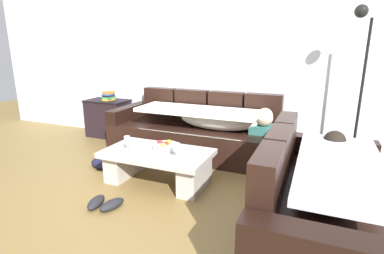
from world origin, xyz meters
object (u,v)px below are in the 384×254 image
at_px(crumpled_garment, 105,162).
at_px(fruit_bowl, 165,146).
at_px(side_cabinet, 108,118).
at_px(book_stack_on_cabinet, 109,96).
at_px(floor_lamp, 358,83).
at_px(coffee_table, 158,163).
at_px(couch_near_window, 322,202).
at_px(couch_along_wall, 203,132).
at_px(open_magazine, 181,150).
at_px(pair_of_shoes, 104,203).
at_px(wine_glass_near_right, 177,148).
at_px(wine_glass_near_left, 127,141).

bearing_deg(crumpled_garment, fruit_bowl, -3.91).
distance_m(fruit_bowl, side_cabinet, 2.16).
xyz_separation_m(book_stack_on_cabinet, floor_lamp, (3.67, -0.20, 0.40)).
relative_size(coffee_table, floor_lamp, 0.62).
xyz_separation_m(couch_near_window, coffee_table, (-1.72, 0.43, -0.10)).
height_order(couch_along_wall, crumpled_garment, couch_along_wall).
distance_m(open_magazine, floor_lamp, 2.15).
bearing_deg(fruit_bowl, couch_near_window, -17.02).
bearing_deg(pair_of_shoes, coffee_table, 74.34).
bearing_deg(fruit_bowl, floor_lamp, 27.88).
xyz_separation_m(coffee_table, floor_lamp, (2.01, 1.10, 0.88)).
relative_size(wine_glass_near_right, floor_lamp, 0.09).
relative_size(couch_along_wall, floor_lamp, 1.31).
height_order(book_stack_on_cabinet, pair_of_shoes, book_stack_on_cabinet).
bearing_deg(fruit_bowl, coffee_table, -130.20).
bearing_deg(couch_near_window, coffee_table, 75.80).
bearing_deg(couch_near_window, fruit_bowl, 72.98).
xyz_separation_m(coffee_table, crumpled_garment, (-0.86, 0.14, -0.18)).
bearing_deg(crumpled_garment, couch_near_window, -12.47).
bearing_deg(floor_lamp, open_magazine, -150.81).
distance_m(coffee_table, open_magazine, 0.31).
relative_size(coffee_table, pair_of_shoes, 3.41).
distance_m(side_cabinet, book_stack_on_cabinet, 0.40).
relative_size(wine_glass_near_left, wine_glass_near_right, 1.00).
relative_size(couch_along_wall, coffee_table, 2.13).
height_order(couch_near_window, open_magazine, couch_near_window).
bearing_deg(open_magazine, couch_along_wall, 98.76).
bearing_deg(wine_glass_near_right, side_cabinet, 144.66).
distance_m(wine_glass_near_left, wine_glass_near_right, 0.62).
bearing_deg(couch_along_wall, crumpled_garment, -136.35).
relative_size(couch_near_window, fruit_bowl, 6.99).
xyz_separation_m(fruit_bowl, side_cabinet, (-1.77, 1.23, -0.10)).
bearing_deg(wine_glass_near_left, side_cabinet, 134.39).
relative_size(couch_near_window, coffee_table, 1.63).
relative_size(couch_along_wall, wine_glass_near_right, 15.43).
bearing_deg(floor_lamp, pair_of_shoes, -140.57).
bearing_deg(floor_lamp, fruit_bowl, -152.12).
height_order(couch_along_wall, side_cabinet, couch_along_wall).
bearing_deg(wine_glass_near_left, wine_glass_near_right, -0.23).
bearing_deg(wine_glass_near_left, fruit_bowl, 26.42).
distance_m(couch_near_window, book_stack_on_cabinet, 3.82).
bearing_deg(book_stack_on_cabinet, wine_glass_near_right, -35.83).
bearing_deg(couch_near_window, pair_of_shoes, 98.25).
bearing_deg(crumpled_garment, couch_along_wall, 43.65).
relative_size(couch_along_wall, side_cabinet, 3.56).
bearing_deg(pair_of_shoes, book_stack_on_cabinet, 126.09).
distance_m(couch_along_wall, fruit_bowl, 1.02).
distance_m(couch_along_wall, book_stack_on_cabinet, 1.85).
bearing_deg(wine_glass_near_right, couch_near_window, -12.56).
distance_m(floor_lamp, crumpled_garment, 3.20).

